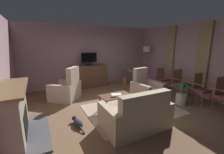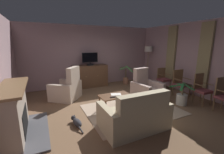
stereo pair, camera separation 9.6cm
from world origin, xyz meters
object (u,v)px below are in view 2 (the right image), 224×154
side_chair_far_end (163,78)px  folded_newspaper (116,94)px  tv_cabinet (90,76)px  side_chair_nearest_door (201,88)px  sofa_floral (135,116)px  potted_plant_on_hearth_side (182,98)px  potted_plant_tall_palm_by_window (126,79)px  tv_remote (113,97)px  fireplace (15,113)px  cat (77,122)px  coffee_table (115,97)px  side_chair_tucked_against_wall (180,82)px  television (90,59)px  armchair_near_window (146,90)px  floor_lamp (148,51)px  armchair_angled_to_table (67,90)px

side_chair_far_end → folded_newspaper: bearing=-161.6°
tv_cabinet → folded_newspaper: tv_cabinet is taller
side_chair_nearest_door → sofa_floral: bearing=-173.1°
folded_newspaper → side_chair_nearest_door: bearing=2.8°
potted_plant_on_hearth_side → potted_plant_tall_palm_by_window: (-0.35, 2.99, 0.04)m
tv_remote → potted_plant_tall_palm_by_window: (1.95, 2.58, -0.23)m
fireplace → cat: bearing=-6.6°
coffee_table → tv_remote: (-0.14, -0.14, 0.07)m
folded_newspaper → side_chair_tucked_against_wall: bearing=19.6°
television → folded_newspaper: (-0.05, -2.63, -0.82)m
side_chair_nearest_door → potted_plant_on_hearth_side: (-0.62, 0.20, -0.31)m
side_chair_far_end → potted_plant_tall_palm_by_window: size_ratio=0.86×
coffee_table → armchair_near_window: bearing=14.3°
television → floor_lamp: bearing=-6.1°
tv_remote → cat: tv_remote is taller
side_chair_nearest_door → potted_plant_tall_palm_by_window: 3.35m
tv_cabinet → potted_plant_on_hearth_side: size_ratio=1.67×
coffee_table → sofa_floral: 1.10m
tv_remote → folded_newspaper: 0.27m
potted_plant_tall_palm_by_window → floor_lamp: floor_lamp is taller
fireplace → potted_plant_on_hearth_side: 4.67m
tv_cabinet → cat: size_ratio=2.20×
armchair_near_window → floor_lamp: size_ratio=0.60×
potted_plant_tall_palm_by_window → floor_lamp: (1.25, -0.07, 1.30)m
tv_remote → armchair_angled_to_table: armchair_angled_to_table is taller
side_chair_far_end → potted_plant_on_hearth_side: side_chair_far_end is taller
fireplace → potted_plant_tall_palm_by_window: (4.30, 2.65, -0.27)m
coffee_table → potted_plant_tall_palm_by_window: (1.81, 2.44, -0.16)m
armchair_angled_to_table → potted_plant_tall_palm_by_window: 3.07m
fireplace → tv_cabinet: fireplace is taller
coffee_table → folded_newspaper: bearing=45.4°
armchair_near_window → sofa_floral: bearing=-135.0°
tv_cabinet → side_chair_nearest_door: 4.40m
tv_remote → floor_lamp: bearing=-137.0°
potted_plant_tall_palm_by_window → potted_plant_on_hearth_side: bearing=-83.3°
coffee_table → floor_lamp: floor_lamp is taller
folded_newspaper → side_chair_far_end: bearing=37.6°
tv_remote → folded_newspaper: size_ratio=0.57×
sofa_floral → side_chair_far_end: (2.81, 2.05, 0.19)m
potted_plant_on_hearth_side → television: bearing=122.6°
fireplace → cat: size_ratio=2.43×
side_chair_far_end → potted_plant_tall_palm_by_window: side_chair_far_end is taller
tv_remote → potted_plant_on_hearth_side: size_ratio=0.18×
television → side_chair_tucked_against_wall: 3.83m
television → side_chair_far_end: bearing=-32.8°
television → sofa_floral: size_ratio=0.46×
potted_plant_tall_palm_by_window → cat: (-3.05, -2.79, -0.17)m
sofa_floral → folded_newspaper: bearing=85.8°
side_chair_tucked_against_wall → cat: 4.06m
television → sofa_floral: bearing=-92.0°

